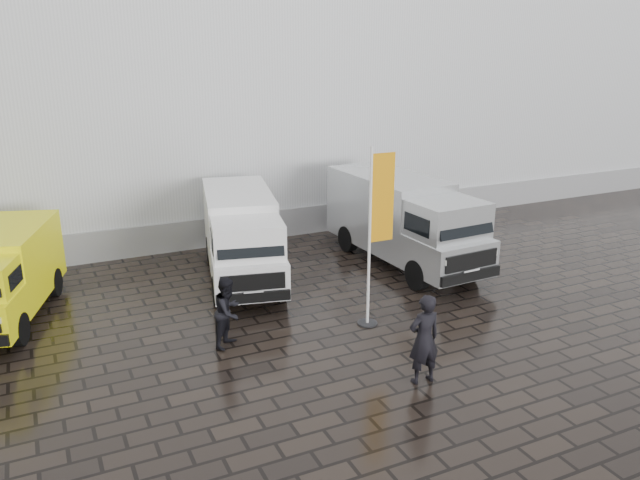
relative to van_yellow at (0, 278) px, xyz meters
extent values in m
plane|color=black|center=(8.48, -4.40, -1.10)|extent=(120.00, 120.00, 0.00)
cube|color=silver|center=(10.48, 11.60, 4.90)|extent=(44.00, 16.00, 12.00)
cube|color=gray|center=(10.48, 3.55, -0.60)|extent=(44.00, 0.15, 1.00)
cylinder|color=black|center=(8.10, -4.14, -1.08)|extent=(0.50, 0.50, 0.04)
cylinder|color=white|center=(8.10, -4.14, 1.11)|extent=(0.07, 0.07, 4.42)
cube|color=orange|center=(8.43, -4.14, 2.08)|extent=(0.60, 0.03, 2.12)
cube|color=black|center=(12.93, 3.14, -0.54)|extent=(0.72, 0.72, 1.11)
imported|color=black|center=(7.76, -7.03, -0.14)|extent=(0.71, 0.48, 1.92)
imported|color=black|center=(4.67, -3.77, -0.27)|extent=(1.02, 1.01, 1.66)
camera|label=1|loc=(1.01, -16.41, 5.56)|focal=35.00mm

